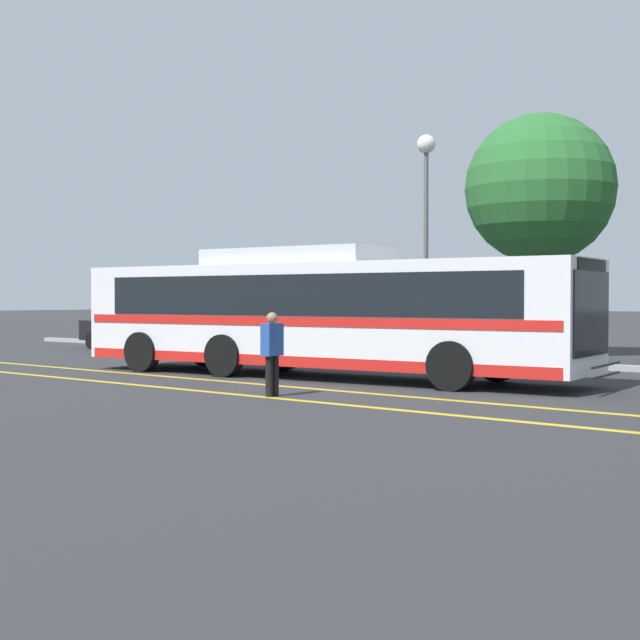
% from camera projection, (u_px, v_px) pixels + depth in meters
% --- Properties ---
extents(ground_plane, '(220.00, 220.00, 0.00)m').
position_uv_depth(ground_plane, '(304.00, 375.00, 21.40)').
color(ground_plane, '#2D2D30').
extents(lane_strip_0, '(32.63, 0.20, 0.01)m').
position_uv_depth(lane_strip_0, '(255.00, 384.00, 19.14)').
color(lane_strip_0, gold).
rests_on(lane_strip_0, ground_plane).
extents(lane_strip_1, '(32.63, 0.20, 0.01)m').
position_uv_depth(lane_strip_1, '(194.00, 390.00, 17.77)').
color(lane_strip_1, gold).
rests_on(lane_strip_1, ground_plane).
extents(curb_strip, '(40.63, 0.36, 0.15)m').
position_uv_depth(curb_strip, '(456.00, 360.00, 25.64)').
color(curb_strip, '#99999E').
rests_on(curb_strip, ground_plane).
extents(transit_bus, '(13.11, 3.85, 3.02)m').
position_uv_depth(transit_bus, '(319.00, 312.00, 20.81)').
color(transit_bus, silver).
rests_on(transit_bus, ground_plane).
extents(parked_car_0, '(4.42, 2.15, 1.55)m').
position_uv_depth(parked_car_0, '(134.00, 328.00, 32.21)').
color(parked_car_0, black).
rests_on(parked_car_0, ground_plane).
extents(parked_car_1, '(4.11, 2.05, 1.46)m').
position_uv_depth(parked_car_1, '(254.00, 334.00, 27.91)').
color(parked_car_1, silver).
rests_on(parked_car_1, ground_plane).
extents(pedestrian_0, '(0.24, 0.43, 1.58)m').
position_uv_depth(pedestrian_0, '(272.00, 349.00, 16.68)').
color(pedestrian_0, black).
rests_on(pedestrian_0, ground_plane).
extents(street_lamp, '(0.57, 0.57, 6.83)m').
position_uv_depth(street_lamp, '(426.00, 188.00, 27.11)').
color(street_lamp, '#59595E').
rests_on(street_lamp, ground_plane).
extents(tree_0, '(4.72, 4.72, 7.67)m').
position_uv_depth(tree_0, '(540.00, 189.00, 28.10)').
color(tree_0, '#513823').
rests_on(tree_0, ground_plane).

